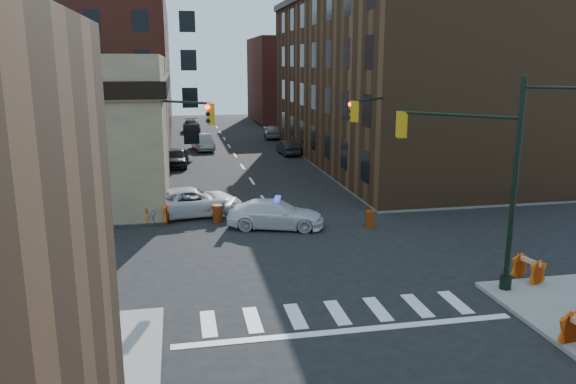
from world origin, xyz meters
name	(u,v)px	position (x,y,z in m)	size (l,w,h in m)	color
ground	(297,251)	(0.00, 0.00, 0.00)	(140.00, 140.00, 0.00)	black
sidewalk_ne	(439,141)	(23.00, 32.75, 0.07)	(34.00, 54.50, 0.15)	gray
apartment_block	(43,28)	(-18.50, 40.00, 12.00)	(25.00, 25.00, 24.00)	#5D251D
commercial_row_ne	(390,81)	(13.00, 22.50, 7.00)	(14.00, 34.00, 14.00)	#4C321E
filler_nw	(98,66)	(-16.00, 62.00, 8.00)	(20.00, 18.00, 16.00)	brown
filler_ne	(308,80)	(14.00, 58.00, 6.00)	(16.00, 16.00, 12.00)	#5D251D
signal_pole_se	(485,171)	(6.04, -5.52, 4.61)	(5.40, 5.27, 8.00)	black
signal_pole_nw	(166,146)	(-5.85, 5.34, 4.34)	(3.58, 3.67, 8.00)	black
signal_pole_ne	(379,140)	(5.84, 5.35, 4.34)	(3.67, 3.58, 8.00)	black
tree_ne_near	(318,119)	(7.50, 26.00, 3.49)	(3.00, 3.00, 4.85)	black
tree_ne_far	(299,111)	(7.50, 34.00, 3.49)	(3.00, 3.00, 4.85)	black
police_car	(275,214)	(-0.34, 3.88, 0.75)	(2.09, 5.14, 1.49)	silver
pickup	(192,202)	(-4.60, 7.18, 0.81)	(2.67, 5.80, 1.61)	silver
parked_car_wnear	(177,157)	(-5.39, 23.11, 0.78)	(1.84, 4.56, 1.55)	black
parked_car_wfar	(203,142)	(-2.82, 31.87, 0.79)	(1.66, 4.77, 1.57)	#9CA0A4
parked_car_wdeep	(192,126)	(-3.49, 47.00, 0.77)	(2.16, 5.30, 1.54)	black
parked_car_enear	(288,148)	(4.99, 27.37, 0.67)	(1.43, 4.09, 1.35)	black
parked_car_efar	(272,131)	(5.50, 39.28, 0.80)	(1.88, 4.68, 1.59)	gray
pedestrian_a	(90,208)	(-9.98, 6.00, 1.04)	(0.65, 0.43, 1.78)	black
pedestrian_b	(75,208)	(-10.74, 6.00, 1.04)	(0.87, 0.68, 1.79)	black
pedestrian_c	(49,200)	(-12.49, 8.10, 1.08)	(1.09, 0.45, 1.86)	#1D1F2C
barrel_road	(370,219)	(4.63, 3.00, 0.45)	(0.50, 0.50, 0.89)	#F0590B
barrel_bank	(218,213)	(-3.28, 5.60, 0.47)	(0.53, 0.53, 0.95)	red
barricade_se_a	(528,269)	(8.16, -5.70, 0.60)	(1.21, 0.60, 0.91)	#C53A09
barricade_nw_a	(157,213)	(-6.50, 5.70, 0.64)	(1.31, 0.65, 0.98)	red
barricade_nw_b	(123,206)	(-8.50, 8.00, 0.57)	(1.13, 0.57, 0.85)	#D45009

